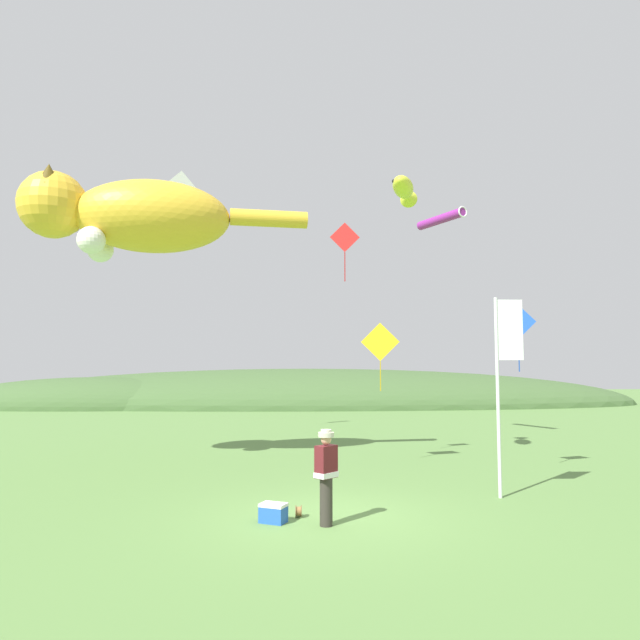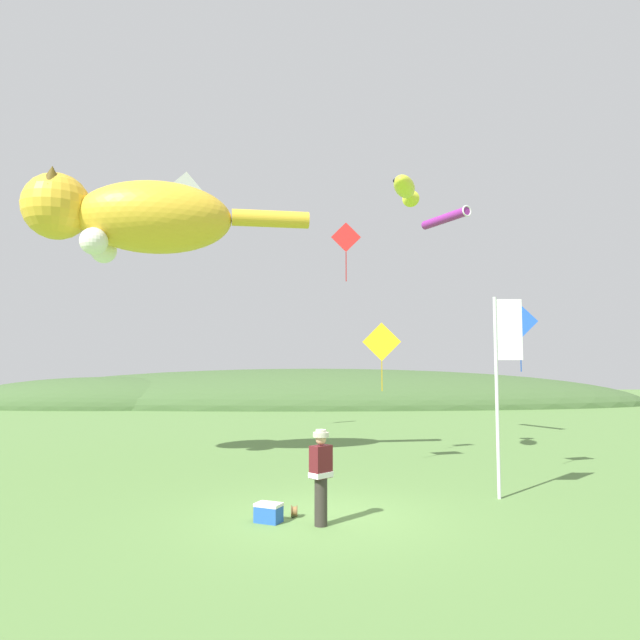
% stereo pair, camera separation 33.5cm
% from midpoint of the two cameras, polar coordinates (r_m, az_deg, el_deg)
% --- Properties ---
extents(ground_plane, '(120.00, 120.00, 0.00)m').
position_cam_midpoint_polar(ground_plane, '(11.77, 1.27, -19.24)').
color(ground_plane, '#5B8442').
extents(distant_hill_ridge, '(52.33, 13.47, 5.51)m').
position_cam_midpoint_polar(distant_hill_ridge, '(43.96, -3.63, -8.48)').
color(distant_hill_ridge, '#426033').
rests_on(distant_hill_ridge, ground).
extents(festival_attendant, '(0.48, 0.48, 1.77)m').
position_cam_midpoint_polar(festival_attendant, '(11.06, 0.99, -15.13)').
color(festival_attendant, '#332D28').
rests_on(festival_attendant, ground).
extents(kite_spool, '(0.12, 0.23, 0.23)m').
position_cam_midpoint_polar(kite_spool, '(11.85, -1.74, -18.56)').
color(kite_spool, olive).
rests_on(kite_spool, ground).
extents(picnic_cooler, '(0.58, 0.50, 0.36)m').
position_cam_midpoint_polar(picnic_cooler, '(11.50, -4.29, -18.65)').
color(picnic_cooler, blue).
rests_on(picnic_cooler, ground).
extents(festival_banner_pole, '(0.66, 0.08, 4.56)m').
position_cam_midpoint_polar(festival_banner_pole, '(13.75, 18.46, -4.32)').
color(festival_banner_pole, silver).
rests_on(festival_banner_pole, ground).
extents(kite_giant_cat, '(8.58, 3.06, 2.62)m').
position_cam_midpoint_polar(kite_giant_cat, '(18.51, -17.57, 9.78)').
color(kite_giant_cat, gold).
extents(kite_fish_windsock, '(1.21, 2.15, 0.64)m').
position_cam_midpoint_polar(kite_fish_windsock, '(17.99, 9.10, 12.83)').
color(kite_fish_windsock, yellow).
extents(kite_tube_streamer, '(1.50, 2.45, 0.44)m').
position_cam_midpoint_polar(kite_tube_streamer, '(23.45, 12.85, 9.89)').
color(kite_tube_streamer, '#8C268C').
extents(kite_diamond_white, '(1.32, 0.73, 2.39)m').
position_cam_midpoint_polar(kite_diamond_white, '(25.23, -12.86, 12.63)').
color(kite_diamond_white, white).
extents(kite_diamond_gold, '(1.15, 0.22, 2.07)m').
position_cam_midpoint_polar(kite_diamond_gold, '(17.35, 6.73, -2.24)').
color(kite_diamond_gold, yellow).
extents(kite_diamond_red, '(0.91, 0.04, 1.81)m').
position_cam_midpoint_polar(kite_diamond_red, '(17.47, 3.17, 8.18)').
color(kite_diamond_red, red).
extents(kite_diamond_blue, '(0.97, 0.16, 1.88)m').
position_cam_midpoint_polar(kite_diamond_blue, '(16.76, 19.90, -0.21)').
color(kite_diamond_blue, blue).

